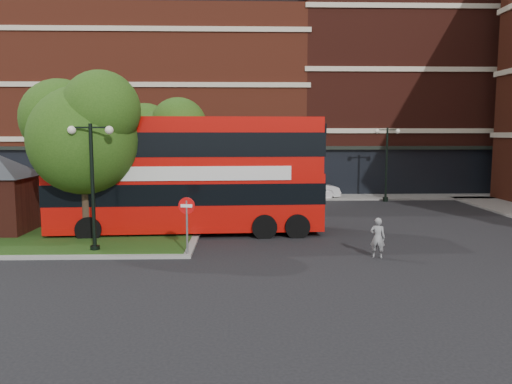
{
  "coord_description": "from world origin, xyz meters",
  "views": [
    {
      "loc": [
        0.2,
        -18.91,
        4.64
      ],
      "look_at": [
        0.84,
        3.35,
        2.0
      ],
      "focal_mm": 35.0,
      "sensor_mm": 36.0,
      "label": 1
    }
  ],
  "objects_px": {
    "bus": "(187,167)",
    "car_white": "(308,189)",
    "woman": "(378,238)",
    "car_silver": "(171,189)"
  },
  "relations": [
    {
      "from": "car_white",
      "to": "woman",
      "type": "bearing_deg",
      "value": 174.75
    },
    {
      "from": "bus",
      "to": "car_silver",
      "type": "bearing_deg",
      "value": 98.78
    },
    {
      "from": "woman",
      "to": "car_white",
      "type": "distance_m",
      "value": 16.82
    },
    {
      "from": "bus",
      "to": "car_white",
      "type": "distance_m",
      "value": 14.19
    },
    {
      "from": "woman",
      "to": "car_white",
      "type": "xyz_separation_m",
      "value": [
        -0.37,
        16.82,
        -0.03
      ]
    },
    {
      "from": "woman",
      "to": "car_white",
      "type": "bearing_deg",
      "value": -68.42
    },
    {
      "from": "car_silver",
      "to": "woman",
      "type": "bearing_deg",
      "value": -153.1
    },
    {
      "from": "car_silver",
      "to": "car_white",
      "type": "relative_size",
      "value": 0.95
    },
    {
      "from": "bus",
      "to": "woman",
      "type": "height_order",
      "value": "bus"
    },
    {
      "from": "bus",
      "to": "car_white",
      "type": "height_order",
      "value": "bus"
    }
  ]
}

